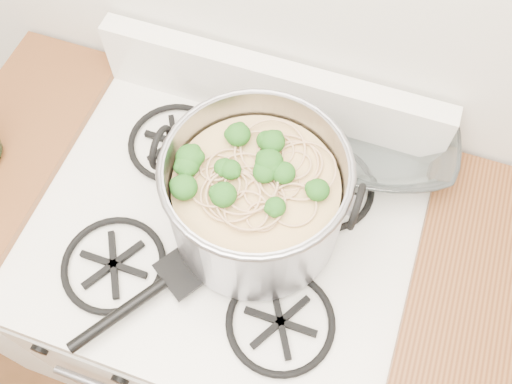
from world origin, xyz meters
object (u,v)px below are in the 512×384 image
at_px(gas_range, 232,300).
at_px(spatula, 189,265).
at_px(glass_bowl, 384,145).
at_px(stock_pot, 256,199).

height_order(gas_range, spatula, spatula).
height_order(spatula, glass_bowl, glass_bowl).
distance_m(stock_pot, glass_bowl, 0.33).
distance_m(gas_range, glass_bowl, 0.63).
relative_size(gas_range, stock_pot, 2.54).
relative_size(stock_pot, glass_bowl, 3.14).
bearing_deg(glass_bowl, stock_pot, -127.66).
relative_size(spatula, glass_bowl, 2.67).
bearing_deg(glass_bowl, spatula, -126.56).
bearing_deg(spatula, gas_range, 108.93).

